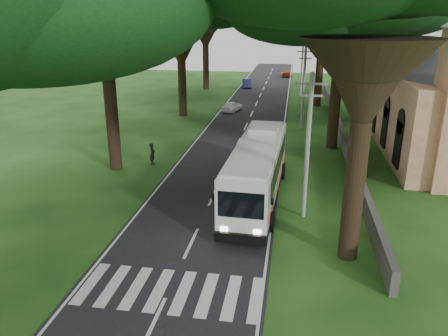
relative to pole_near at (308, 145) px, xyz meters
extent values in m
plane|color=#164213|center=(-5.50, -6.00, -4.18)|extent=(140.00, 140.00, 0.00)
cube|color=black|center=(-5.50, 19.00, -4.17)|extent=(8.00, 120.00, 0.04)
cube|color=silver|center=(-5.50, -8.00, -4.18)|extent=(8.00, 3.00, 0.01)
cube|color=#383533|center=(3.50, 18.00, -3.58)|extent=(0.35, 50.00, 1.20)
cylinder|color=gray|center=(0.00, 0.00, -0.18)|extent=(0.24, 0.24, 8.00)
cube|color=gray|center=(0.00, 0.00, 3.22)|extent=(1.60, 0.10, 0.10)
cube|color=gray|center=(0.00, 0.00, 2.62)|extent=(1.20, 0.10, 0.10)
cylinder|color=gray|center=(0.00, 20.00, -0.18)|extent=(0.24, 0.24, 8.00)
cube|color=gray|center=(0.00, 20.00, 3.22)|extent=(1.60, 0.10, 0.10)
cube|color=gray|center=(0.00, 20.00, 2.62)|extent=(1.20, 0.10, 0.10)
cylinder|color=gray|center=(0.00, 40.00, -0.18)|extent=(0.24, 0.24, 8.00)
cube|color=gray|center=(0.00, 40.00, 3.22)|extent=(1.60, 0.10, 0.10)
cube|color=gray|center=(0.00, 40.00, 2.62)|extent=(1.20, 0.10, 0.10)
cylinder|color=black|center=(-13.50, 6.00, -1.01)|extent=(0.90, 0.90, 6.33)
cone|color=black|center=(-13.50, 6.00, 4.05)|extent=(3.20, 3.20, 3.80)
cylinder|color=black|center=(-13.00, 24.00, -1.25)|extent=(0.90, 0.90, 5.86)
cone|color=black|center=(-13.00, 24.00, 3.58)|extent=(3.20, 3.20, 3.80)
ellipsoid|color=black|center=(-13.00, 24.00, 7.84)|extent=(14.32, 14.32, 6.02)
cylinder|color=black|center=(-14.00, 42.00, -0.98)|extent=(0.90, 0.90, 6.40)
cone|color=black|center=(-14.00, 42.00, 4.12)|extent=(3.20, 3.20, 3.80)
cylinder|color=black|center=(2.00, -4.00, -0.94)|extent=(0.90, 0.90, 6.48)
cone|color=black|center=(2.00, -4.00, 4.20)|extent=(3.20, 3.20, 3.80)
cylinder|color=black|center=(2.50, 14.00, -1.26)|extent=(0.90, 0.90, 5.84)
cone|color=black|center=(2.50, 14.00, 3.56)|extent=(3.20, 3.20, 3.80)
cylinder|color=black|center=(2.00, 32.00, -1.41)|extent=(0.90, 0.90, 5.53)
cone|color=black|center=(2.00, 32.00, 3.25)|extent=(3.20, 3.20, 3.80)
ellipsoid|color=black|center=(2.00, 32.00, 7.11)|extent=(13.96, 13.96, 5.86)
cylinder|color=black|center=(3.00, 50.00, -1.13)|extent=(0.90, 0.90, 6.10)
cone|color=black|center=(3.00, 50.00, 3.82)|extent=(3.20, 3.20, 3.80)
ellipsoid|color=black|center=(3.00, 50.00, 8.37)|extent=(13.96, 13.96, 5.86)
cube|color=silver|center=(-2.80, 1.99, -2.24)|extent=(3.01, 12.17, 2.97)
cube|color=black|center=(-2.79, 2.29, -1.81)|extent=(2.98, 9.96, 1.11)
cube|color=black|center=(-2.80, 1.99, -3.68)|extent=(3.05, 12.21, 0.35)
cube|color=red|center=(-2.80, 1.99, -2.92)|extent=(3.01, 10.97, 0.18)
cube|color=silver|center=(-2.80, 1.99, -0.70)|extent=(2.78, 11.56, 0.18)
cylinder|color=black|center=(-4.22, -1.98, -3.63)|extent=(0.40, 1.12, 1.11)
cylinder|color=black|center=(-1.71, -2.08, -3.63)|extent=(0.40, 1.12, 1.11)
cylinder|color=black|center=(-3.90, 5.86, -3.63)|extent=(0.40, 1.12, 1.11)
cylinder|color=black|center=(-1.39, 5.76, -3.63)|extent=(0.40, 1.12, 1.11)
imported|color=silver|center=(-7.88, 26.86, -3.56)|extent=(2.38, 3.72, 1.18)
imported|color=navy|center=(-8.18, 44.66, -3.54)|extent=(1.92, 3.89, 1.23)
imported|color=#9E3317|center=(-2.50, 58.15, -3.57)|extent=(1.72, 4.04, 1.16)
imported|color=black|center=(-11.13, 7.32, -3.36)|extent=(0.44, 0.63, 1.65)
camera|label=1|loc=(-0.85, -22.61, 6.56)|focal=35.00mm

